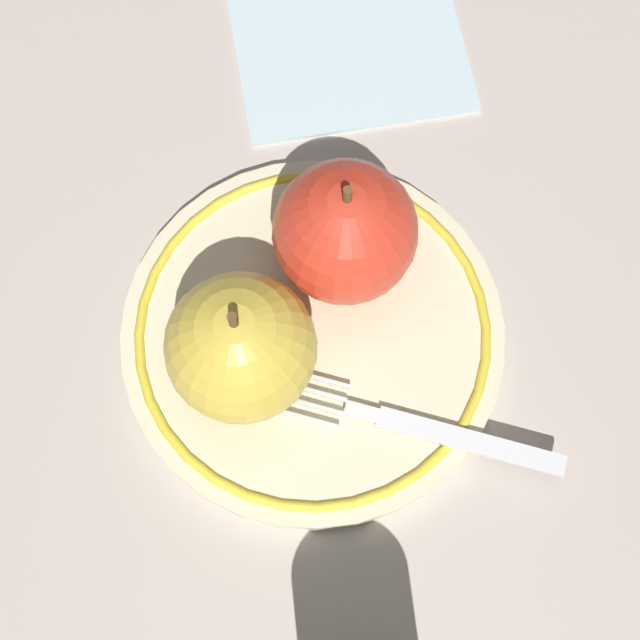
{
  "coord_description": "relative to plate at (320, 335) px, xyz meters",
  "views": [
    {
      "loc": [
        -0.17,
        -0.03,
        0.51
      ],
      "look_at": [
        -0.01,
        -0.0,
        0.04
      ],
      "focal_mm": 50.0,
      "sensor_mm": 36.0,
      "label": 1
    }
  ],
  "objects": [
    {
      "name": "ground_plane",
      "position": [
        0.01,
        0.0,
        -0.01
      ],
      "size": [
        2.0,
        2.0,
        0.0
      ],
      "primitive_type": "plane",
      "color": "#B5A79B"
    },
    {
      "name": "plate",
      "position": [
        0.0,
        0.0,
        0.0
      ],
      "size": [
        0.22,
        0.22,
        0.02
      ],
      "color": "beige",
      "rests_on": "ground_plane"
    },
    {
      "name": "apple_red_whole",
      "position": [
        0.05,
        -0.01,
        0.05
      ],
      "size": [
        0.08,
        0.08,
        0.09
      ],
      "color": "red",
      "rests_on": "plate"
    },
    {
      "name": "apple_second_whole",
      "position": [
        -0.03,
        0.04,
        0.05
      ],
      "size": [
        0.08,
        0.08,
        0.09
      ],
      "color": "gold",
      "rests_on": "plate"
    },
    {
      "name": "fork",
      "position": [
        -0.05,
        -0.06,
        0.01
      ],
      "size": [
        0.04,
        0.19,
        0.0
      ],
      "rotation": [
        0.0,
        0.0,
        1.47
      ],
      "color": "silver",
      "rests_on": "plate"
    },
    {
      "name": "napkin_folded",
      "position": [
        0.21,
        0.02,
        -0.01
      ],
      "size": [
        0.18,
        0.19,
        0.01
      ],
      "primitive_type": "cube",
      "rotation": [
        0.0,
        0.0,
        0.34
      ],
      "color": "silver",
      "rests_on": "ground_plane"
    }
  ]
}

